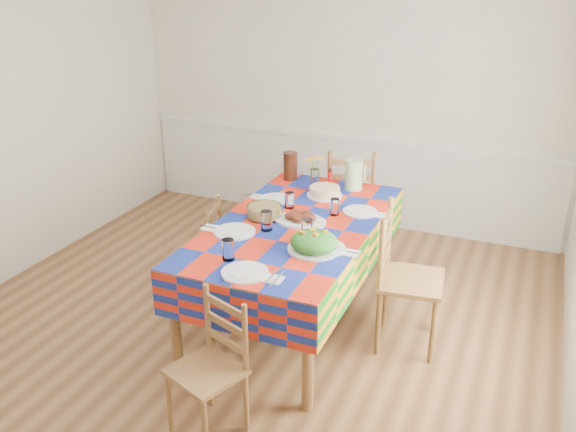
% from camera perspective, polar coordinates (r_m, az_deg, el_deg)
% --- Properties ---
extents(room, '(4.58, 5.08, 2.78)m').
position_cam_1_polar(room, '(4.02, -5.72, 4.81)').
color(room, brown).
rests_on(room, ground).
extents(wainscot, '(4.41, 0.06, 0.92)m').
position_cam_1_polar(wainscot, '(6.47, 5.07, 3.77)').
color(wainscot, white).
rests_on(wainscot, room).
extents(dining_table, '(1.12, 2.08, 0.81)m').
position_cam_1_polar(dining_table, '(4.51, 0.76, -1.69)').
color(dining_table, brown).
rests_on(dining_table, room).
extents(setting_near_head, '(0.48, 0.32, 0.14)m').
position_cam_1_polar(setting_near_head, '(3.82, -4.55, -4.50)').
color(setting_near_head, white).
rests_on(setting_near_head, dining_table).
extents(setting_left_near, '(0.54, 0.32, 0.14)m').
position_cam_1_polar(setting_left_near, '(4.32, -4.03, -1.07)').
color(setting_left_near, white).
rests_on(setting_left_near, dining_table).
extents(setting_left_far, '(0.48, 0.28, 0.13)m').
position_cam_1_polar(setting_left_far, '(4.83, -0.75, 1.58)').
color(setting_left_far, white).
rests_on(setting_left_far, dining_table).
extents(setting_right_near, '(0.53, 0.30, 0.13)m').
position_cam_1_polar(setting_right_near, '(4.12, 2.91, -2.31)').
color(setting_right_near, white).
rests_on(setting_right_near, dining_table).
extents(setting_right_far, '(0.50, 0.29, 0.13)m').
position_cam_1_polar(setting_right_far, '(4.65, 5.99, 0.57)').
color(setting_right_far, white).
rests_on(setting_right_far, dining_table).
extents(meat_platter, '(0.39, 0.28, 0.08)m').
position_cam_1_polar(meat_platter, '(4.47, 1.15, -0.20)').
color(meat_platter, white).
rests_on(meat_platter, dining_table).
extents(salad_platter, '(0.35, 0.35, 0.15)m').
position_cam_1_polar(salad_platter, '(4.03, 2.43, -2.49)').
color(salad_platter, white).
rests_on(salad_platter, dining_table).
extents(pasta_bowl, '(0.26, 0.26, 0.09)m').
position_cam_1_polar(pasta_bowl, '(4.55, -2.22, 0.43)').
color(pasta_bowl, white).
rests_on(pasta_bowl, dining_table).
extents(cake, '(0.29, 0.29, 0.08)m').
position_cam_1_polar(cake, '(4.97, 3.46, 2.28)').
color(cake, white).
rests_on(cake, dining_table).
extents(serving_utensils, '(0.15, 0.34, 0.01)m').
position_cam_1_polar(serving_utensils, '(4.31, 2.09, -1.49)').
color(serving_utensils, black).
rests_on(serving_utensils, dining_table).
extents(flower_vase, '(0.16, 0.13, 0.25)m').
position_cam_1_polar(flower_vase, '(5.23, 2.51, 4.12)').
color(flower_vase, white).
rests_on(flower_vase, dining_table).
extents(hot_sauce, '(0.04, 0.04, 0.15)m').
position_cam_1_polar(hot_sauce, '(5.21, 3.94, 3.68)').
color(hot_sauce, red).
rests_on(hot_sauce, dining_table).
extents(green_pitcher, '(0.15, 0.15, 0.25)m').
position_cam_1_polar(green_pitcher, '(5.12, 6.20, 3.87)').
color(green_pitcher, '#B4DE9D').
rests_on(green_pitcher, dining_table).
extents(tea_pitcher, '(0.12, 0.12, 0.25)m').
position_cam_1_polar(tea_pitcher, '(5.33, 0.22, 4.72)').
color(tea_pitcher, black).
rests_on(tea_pitcher, dining_table).
extents(name_card, '(0.08, 0.02, 0.02)m').
position_cam_1_polar(name_card, '(3.67, -5.33, -6.12)').
color(name_card, white).
rests_on(name_card, dining_table).
extents(chair_near, '(0.48, 0.47, 0.86)m').
position_cam_1_polar(chair_near, '(3.63, -7.20, -13.94)').
color(chair_near, brown).
rests_on(chair_near, room).
extents(chair_far, '(0.56, 0.55, 1.03)m').
position_cam_1_polar(chair_far, '(5.72, 5.85, 1.40)').
color(chair_far, brown).
rests_on(chair_far, room).
extents(chair_left, '(0.43, 0.44, 0.85)m').
position_cam_1_polar(chair_left, '(4.99, -8.16, -3.22)').
color(chair_left, brown).
rests_on(chair_left, room).
extents(chair_right, '(0.49, 0.51, 1.04)m').
position_cam_1_polar(chair_right, '(4.38, 10.82, -5.84)').
color(chair_right, brown).
rests_on(chair_right, room).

